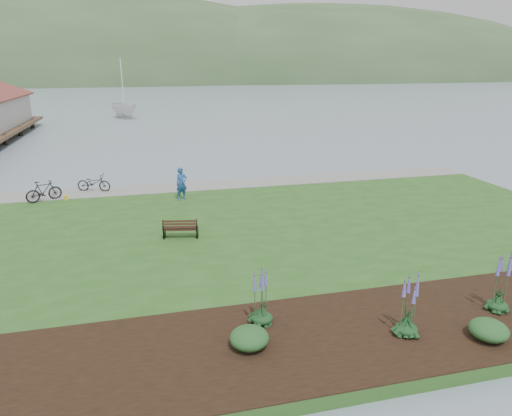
# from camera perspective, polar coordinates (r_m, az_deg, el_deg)

# --- Properties ---
(ground) EXTENTS (600.00, 600.00, 0.00)m
(ground) POSITION_cam_1_polar(r_m,az_deg,el_deg) (21.51, -3.18, -2.80)
(ground) COLOR gray
(ground) RESTS_ON ground
(lawn) EXTENTS (34.00, 20.00, 0.40)m
(lawn) POSITION_cam_1_polar(r_m,az_deg,el_deg) (19.60, -2.09, -4.25)
(lawn) COLOR #27541D
(lawn) RESTS_ON ground
(shoreline_path) EXTENTS (34.00, 2.20, 0.03)m
(shoreline_path) POSITION_cam_1_polar(r_m,az_deg,el_deg) (27.88, -5.87, 2.84)
(shoreline_path) COLOR gray
(shoreline_path) RESTS_ON lawn
(garden_bed) EXTENTS (24.00, 4.40, 0.04)m
(garden_bed) POSITION_cam_1_polar(r_m,az_deg,el_deg) (13.97, 17.45, -13.80)
(garden_bed) COLOR black
(garden_bed) RESTS_ON lawn
(far_hillside) EXTENTS (580.00, 80.00, 38.00)m
(far_hillside) POSITION_cam_1_polar(r_m,az_deg,el_deg) (191.43, -7.01, 15.35)
(far_hillside) COLOR #365731
(far_hillside) RESTS_ON ground
(park_bench) EXTENTS (1.53, 0.85, 0.90)m
(park_bench) POSITION_cam_1_polar(r_m,az_deg,el_deg) (19.57, -9.42, -2.50)
(park_bench) COLOR black
(park_bench) RESTS_ON lawn
(person) EXTENTS (0.89, 0.75, 2.07)m
(person) POSITION_cam_1_polar(r_m,az_deg,el_deg) (24.98, -9.31, 3.36)
(person) COLOR #224E9D
(person) RESTS_ON lawn
(bicycle_a) EXTENTS (1.25, 2.06, 1.02)m
(bicycle_a) POSITION_cam_1_polar(r_m,az_deg,el_deg) (27.97, -19.63, 2.99)
(bicycle_a) COLOR black
(bicycle_a) RESTS_ON lawn
(bicycle_b) EXTENTS (1.33, 1.91, 1.12)m
(bicycle_b) POSITION_cam_1_polar(r_m,az_deg,el_deg) (26.96, -25.01, 1.93)
(bicycle_b) COLOR black
(bicycle_b) RESTS_ON lawn
(sailboat) EXTENTS (13.44, 13.51, 25.91)m
(sailboat) POSITION_cam_1_polar(r_m,az_deg,el_deg) (68.42, -16.03, 10.74)
(sailboat) COLOR silver
(sailboat) RESTS_ON ground
(pannier) EXTENTS (0.23, 0.29, 0.27)m
(pannier) POSITION_cam_1_polar(r_m,az_deg,el_deg) (26.83, -22.66, 1.21)
(pannier) COLOR yellow
(pannier) RESTS_ON lawn
(echium_0) EXTENTS (0.62, 0.62, 1.95)m
(echium_0) POSITION_cam_1_polar(r_m,az_deg,el_deg) (13.22, 18.53, -11.81)
(echium_0) COLOR #153A1B
(echium_0) RESTS_ON garden_bed
(echium_1) EXTENTS (0.62, 0.62, 2.19)m
(echium_1) POSITION_cam_1_polar(r_m,az_deg,el_deg) (15.43, 28.32, -8.26)
(echium_1) COLOR #153A1B
(echium_1) RESTS_ON garden_bed
(echium_4) EXTENTS (0.62, 0.62, 2.04)m
(echium_4) POSITION_cam_1_polar(r_m,az_deg,el_deg) (13.02, 0.78, -11.08)
(echium_4) COLOR #153A1B
(echium_4) RESTS_ON garden_bed
(shrub_0) EXTENTS (1.04, 1.04, 0.52)m
(shrub_0) POSITION_cam_1_polar(r_m,az_deg,el_deg) (12.34, -0.85, -15.92)
(shrub_0) COLOR #1E4C21
(shrub_0) RESTS_ON garden_bed
(shrub_1) EXTENTS (1.03, 1.03, 0.51)m
(shrub_1) POSITION_cam_1_polar(r_m,az_deg,el_deg) (14.11, 27.09, -13.41)
(shrub_1) COLOR #1E4C21
(shrub_1) RESTS_ON garden_bed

